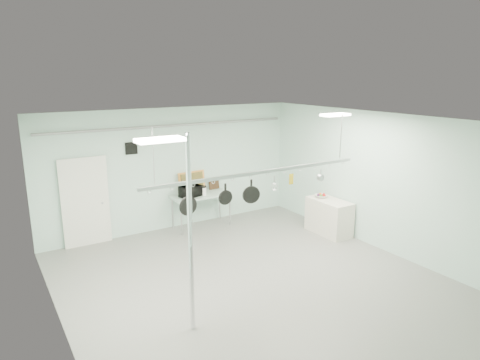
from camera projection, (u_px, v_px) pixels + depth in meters
floor at (258, 286)px, 8.33m from camera, size 8.00×8.00×0.00m
ceiling at (260, 123)px, 7.56m from camera, size 7.00×8.00×0.02m
back_wall at (173, 169)px, 11.23m from camera, size 7.00×0.02×3.20m
right_wall at (385, 183)px, 9.74m from camera, size 0.02×8.00×3.20m
door at (85, 203)px, 10.14m from camera, size 1.10×0.10×2.20m
wall_vent at (131, 148)px, 10.49m from camera, size 0.30×0.04×0.30m
conduit_pipe at (173, 125)px, 10.88m from camera, size 6.60×0.07×0.07m
chrome_pole at (190, 236)px, 6.58m from camera, size 0.08×0.08×3.20m
prep_table at (201, 197)px, 11.41m from camera, size 1.60×0.70×0.91m
side_cabinet at (329, 217)px, 11.00m from camera, size 0.60×1.20×0.90m
pot_rack at (259, 171)px, 8.14m from camera, size 4.80×0.06×1.00m
light_panel_left at (160, 140)px, 5.78m from camera, size 0.65×0.30×0.05m
light_panel_right at (335, 115)px, 9.30m from camera, size 0.65×0.30×0.05m
microwave at (190, 191)px, 11.14m from camera, size 0.61×0.49×0.30m
coffee_canister at (203, 191)px, 11.30m from camera, size 0.19×0.19×0.21m
painting_large at (192, 182)px, 11.50m from camera, size 0.79×0.19×0.58m
painting_small at (214, 185)px, 11.89m from camera, size 0.30×0.08×0.25m
fruit_bowl at (321, 196)px, 11.09m from camera, size 0.38×0.38×0.08m
skillet_left at (188, 202)px, 7.46m from camera, size 0.35×0.09×0.46m
skillet_mid at (225, 194)px, 7.84m from camera, size 0.28×0.08×0.39m
skillet_right at (251, 192)px, 8.14m from camera, size 0.34×0.17×0.47m
whisk at (274, 183)px, 8.40m from camera, size 0.19×0.19×0.29m
grater at (291, 179)px, 8.61m from camera, size 0.10×0.02×0.23m
saucepan at (321, 175)px, 9.02m from camera, size 0.14×0.09×0.25m
fruit_cluster at (322, 195)px, 11.08m from camera, size 0.24×0.24×0.09m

